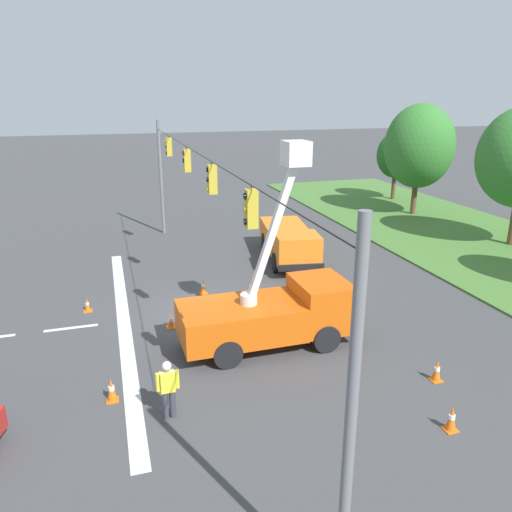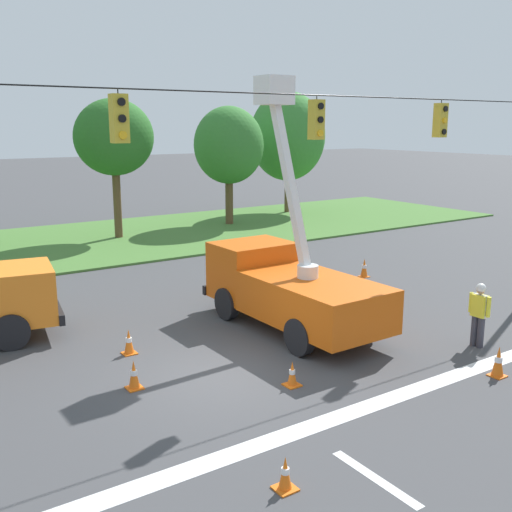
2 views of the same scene
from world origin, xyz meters
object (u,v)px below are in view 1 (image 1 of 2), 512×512
object	(u,v)px
traffic_cone_mid_right	(203,287)
traffic_cone_lane_edge_b	(171,321)
utility_truck_bucket_lift	(273,310)
utility_truck_support_near	(289,241)
traffic_cone_near_bucket	(87,305)
traffic_cone_mid_left	(452,418)
traffic_cone_foreground_right	(111,390)
traffic_cone_foreground_left	(251,287)
traffic_cone_lane_edge_a	(437,371)
tree_far_west	(396,155)
road_worker	(168,386)
tree_west	(419,146)

from	to	relation	value
traffic_cone_mid_right	traffic_cone_lane_edge_b	world-z (taller)	traffic_cone_mid_right
utility_truck_bucket_lift	utility_truck_support_near	bearing A→B (deg)	155.99
utility_truck_bucket_lift	traffic_cone_near_bucket	size ratio (longest dim) A/B	12.17
traffic_cone_mid_left	utility_truck_bucket_lift	bearing A→B (deg)	-153.23
traffic_cone_foreground_right	traffic_cone_near_bucket	xyz separation A→B (m)	(-6.95, -0.81, -0.09)
traffic_cone_foreground_left	traffic_cone_lane_edge_a	world-z (taller)	traffic_cone_lane_edge_a
traffic_cone_mid_left	traffic_cone_mid_right	size ratio (longest dim) A/B	1.10
utility_truck_bucket_lift	traffic_cone_lane_edge_a	world-z (taller)	utility_truck_bucket_lift
traffic_cone_foreground_left	tree_far_west	bearing A→B (deg)	133.61
utility_truck_support_near	traffic_cone_lane_edge_b	bearing A→B (deg)	-48.53
traffic_cone_near_bucket	traffic_cone_lane_edge_b	distance (m)	4.04
traffic_cone_lane_edge_b	traffic_cone_mid_left	bearing A→B (deg)	37.19
utility_truck_bucket_lift	traffic_cone_foreground_right	bearing A→B (deg)	-70.66
traffic_cone_lane_edge_b	traffic_cone_foreground_right	bearing A→B (deg)	-27.89
road_worker	traffic_cone_foreground_left	size ratio (longest dim) A/B	2.62
tree_west	traffic_cone_lane_edge_b	distance (m)	24.71
tree_west	road_worker	xyz separation A→B (m)	(19.46, -20.76, -4.06)
traffic_cone_foreground_left	traffic_cone_foreground_right	xyz separation A→B (m)	(6.77, -6.30, 0.04)
tree_far_west	traffic_cone_mid_left	world-z (taller)	tree_far_west
utility_truck_support_near	traffic_cone_near_bucket	bearing A→B (deg)	-69.41
utility_truck_support_near	traffic_cone_foreground_left	distance (m)	5.37
traffic_cone_foreground_right	traffic_cone_mid_left	world-z (taller)	traffic_cone_foreground_right
tree_far_west	traffic_cone_foreground_right	bearing A→B (deg)	-45.43
utility_truck_support_near	traffic_cone_lane_edge_a	size ratio (longest dim) A/B	9.48
utility_truck_support_near	road_worker	distance (m)	14.63
utility_truck_support_near	traffic_cone_mid_right	xyz separation A→B (m)	(3.39, -5.43, -0.77)
utility_truck_bucket_lift	traffic_cone_lane_edge_b	bearing A→B (deg)	-125.49
tree_west	traffic_cone_foreground_right	bearing A→B (deg)	-50.82
traffic_cone_near_bucket	traffic_cone_lane_edge_a	size ratio (longest dim) A/B	0.81
traffic_cone_foreground_right	traffic_cone_mid_right	distance (m)	8.60
road_worker	traffic_cone_mid_left	size ratio (longest dim) A/B	2.38
tree_west	traffic_cone_foreground_right	world-z (taller)	tree_west
road_worker	traffic_cone_foreground_left	bearing A→B (deg)	149.41
traffic_cone_foreground_left	traffic_cone_lane_edge_b	bearing A→B (deg)	-59.21
utility_truck_bucket_lift	traffic_cone_mid_right	size ratio (longest dim) A/B	10.70
road_worker	traffic_cone_mid_right	size ratio (longest dim) A/B	2.61
tree_west	traffic_cone_lane_edge_a	xyz separation A→B (m)	(20.03, -12.37, -4.70)
road_worker	traffic_cone_mid_right	xyz separation A→B (m)	(-8.78, 2.69, -0.67)
tree_far_west	traffic_cone_mid_right	world-z (taller)	tree_far_west
utility_truck_support_near	traffic_cone_mid_right	bearing A→B (deg)	-58.06
traffic_cone_mid_left	utility_truck_support_near	bearing A→B (deg)	176.61
traffic_cone_mid_left	traffic_cone_lane_edge_b	size ratio (longest dim) A/B	1.26
tree_far_west	utility_truck_support_near	world-z (taller)	tree_far_west
traffic_cone_foreground_right	traffic_cone_lane_edge_a	size ratio (longest dim) A/B	1.02
utility_truck_support_near	traffic_cone_mid_left	bearing A→B (deg)	-3.39
road_worker	traffic_cone_foreground_right	world-z (taller)	road_worker
utility_truck_bucket_lift	traffic_cone_mid_left	distance (m)	6.88
traffic_cone_mid_left	tree_far_west	bearing A→B (deg)	151.33
utility_truck_bucket_lift	traffic_cone_mid_left	xyz separation A→B (m)	(6.08, 3.07, -0.99)
tree_far_west	tree_west	distance (m)	5.68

